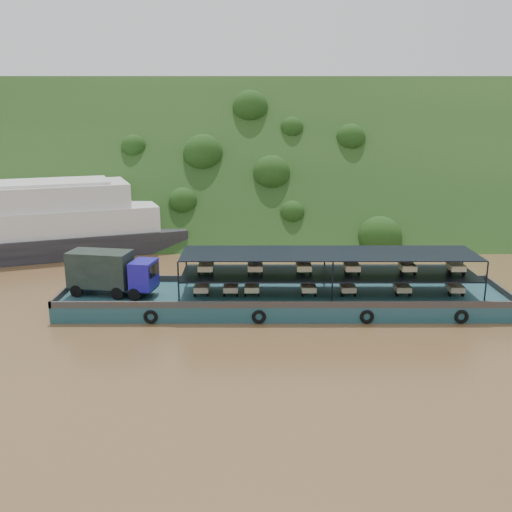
{
  "coord_description": "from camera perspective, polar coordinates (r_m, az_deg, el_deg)",
  "views": [
    {
      "loc": [
        -2.08,
        -44.4,
        15.39
      ],
      "look_at": [
        -2.0,
        3.0,
        3.2
      ],
      "focal_mm": 40.0,
      "sensor_mm": 36.0,
      "label": 1
    }
  ],
  "objects": [
    {
      "name": "hillside",
      "position": [
        81.89,
        1.36,
        3.58
      ],
      "size": [
        140.0,
        39.6,
        39.6
      ],
      "primitive_type": "cube",
      "rotation": [
        0.79,
        0.0,
        0.0
      ],
      "color": "#173312",
      "rests_on": "ground"
    },
    {
      "name": "ground",
      "position": [
        47.04,
        2.45,
        -4.69
      ],
      "size": [
        160.0,
        160.0,
        0.0
      ],
      "primitive_type": "plane",
      "color": "brown",
      "rests_on": "ground"
    },
    {
      "name": "cargo_barge",
      "position": [
        45.43,
        1.19,
        -3.83
      ],
      "size": [
        35.0,
        7.18,
        4.67
      ],
      "color": "#144549",
      "rests_on": "ground"
    }
  ]
}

